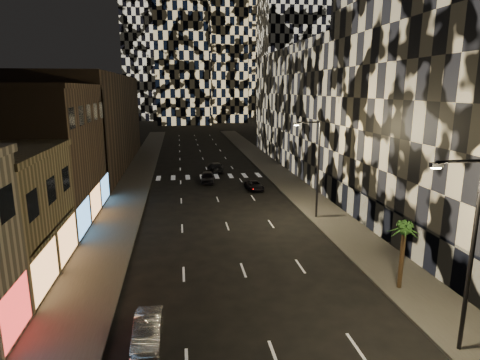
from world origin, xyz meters
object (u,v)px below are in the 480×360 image
object	(u,v)px
car_dark_oncoming	(216,167)
car_dark_rightlane	(254,186)
palm_tree	(404,233)
car_dark_midlane	(208,177)
streetlight_near	(468,244)
car_silver_parked	(148,331)
streetlight_far	(316,163)

from	to	relation	value
car_dark_oncoming	car_dark_rightlane	size ratio (longest dim) A/B	1.23
palm_tree	car_dark_oncoming	bearing A→B (deg)	101.74
car_dark_rightlane	car_dark_midlane	bearing A→B (deg)	134.05
car_dark_rightlane	palm_tree	world-z (taller)	palm_tree
streetlight_near	car_silver_parked	world-z (taller)	streetlight_near
car_dark_midlane	car_dark_oncoming	distance (m)	7.18
car_silver_parked	car_dark_oncoming	size ratio (longest dim) A/B	0.78
car_silver_parked	car_dark_midlane	bearing A→B (deg)	81.81
palm_tree	car_dark_rightlane	bearing A→B (deg)	99.25
car_silver_parked	car_dark_midlane	size ratio (longest dim) A/B	0.88
streetlight_near	car_silver_parked	distance (m)	15.21
car_silver_parked	palm_tree	bearing A→B (deg)	12.38
streetlight_far	car_silver_parked	world-z (taller)	streetlight_far
car_silver_parked	car_dark_rightlane	world-z (taller)	car_silver_parked
car_dark_oncoming	car_dark_rightlane	bearing A→B (deg)	105.85
streetlight_near	car_dark_oncoming	size ratio (longest dim) A/B	1.90
streetlight_near	streetlight_far	bearing A→B (deg)	90.00
palm_tree	streetlight_far	bearing A→B (deg)	92.63
streetlight_far	palm_tree	world-z (taller)	streetlight_far
streetlight_near	car_silver_parked	size ratio (longest dim) A/B	2.43
streetlight_near	car_dark_oncoming	xyz separation A→B (m)	(-7.11, 43.29, -4.66)
car_dark_rightlane	streetlight_far	bearing A→B (deg)	-77.47
streetlight_near	car_dark_midlane	world-z (taller)	streetlight_near
streetlight_near	car_dark_midlane	distance (m)	37.67
streetlight_far	car_dark_rightlane	world-z (taller)	streetlight_far
car_silver_parked	car_dark_rightlane	distance (m)	30.60
car_dark_rightlane	palm_tree	xyz separation A→B (m)	(4.18, -25.67, 3.08)
car_dark_oncoming	palm_tree	size ratio (longest dim) A/B	1.13
car_silver_parked	car_dark_midlane	xyz separation A→B (m)	(5.30, 33.41, 0.11)
car_dark_midlane	car_dark_oncoming	bearing A→B (deg)	79.75
streetlight_near	car_dark_oncoming	distance (m)	44.11
streetlight_near	car_dark_midlane	bearing A→B (deg)	103.70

